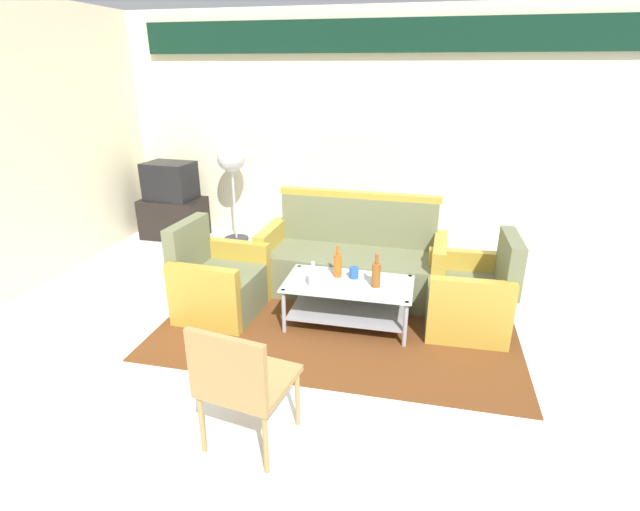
% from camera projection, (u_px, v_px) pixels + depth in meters
% --- Properties ---
extents(ground_plane, '(14.00, 14.00, 0.00)m').
position_uv_depth(ground_plane, '(321.00, 368.00, 3.64)').
color(ground_plane, white).
extents(wall_back, '(6.52, 0.19, 2.80)m').
position_uv_depth(wall_back, '(375.00, 125.00, 5.87)').
color(wall_back, beige).
rests_on(wall_back, ground).
extents(rug, '(3.07, 2.06, 0.01)m').
position_uv_depth(rug, '(340.00, 319.00, 4.34)').
color(rug, brown).
rests_on(rug, ground).
extents(couch, '(1.83, 0.80, 0.96)m').
position_uv_depth(couch, '(352.00, 262.00, 4.80)').
color(couch, '#6B704C').
rests_on(couch, rug).
extents(armchair_left, '(0.74, 0.80, 0.85)m').
position_uv_depth(armchair_left, '(218.00, 284.00, 4.38)').
color(armchair_left, '#6B704C').
rests_on(armchair_left, rug).
extents(armchair_right, '(0.72, 0.77, 0.85)m').
position_uv_depth(armchair_right, '(471.00, 297.00, 4.12)').
color(armchair_right, '#6B704C').
rests_on(armchair_right, rug).
extents(coffee_table, '(1.10, 0.60, 0.40)m').
position_uv_depth(coffee_table, '(348.00, 297.00, 4.17)').
color(coffee_table, silver).
rests_on(coffee_table, rug).
extents(bottle_orange, '(0.07, 0.07, 0.29)m').
position_uv_depth(bottle_orange, '(338.00, 265.00, 4.20)').
color(bottle_orange, '#D85919').
rests_on(bottle_orange, coffee_table).
extents(bottle_clear, '(0.08, 0.08, 0.23)m').
position_uv_depth(bottle_clear, '(313.00, 277.00, 4.01)').
color(bottle_clear, silver).
rests_on(bottle_clear, coffee_table).
extents(bottle_brown, '(0.07, 0.07, 0.30)m').
position_uv_depth(bottle_brown, '(376.00, 274.00, 4.00)').
color(bottle_brown, brown).
rests_on(bottle_brown, coffee_table).
extents(cup, '(0.08, 0.08, 0.10)m').
position_uv_depth(cup, '(354.00, 273.00, 4.19)').
color(cup, '#2659A5').
rests_on(cup, coffee_table).
extents(tv_stand, '(0.80, 0.50, 0.52)m').
position_uv_depth(tv_stand, '(174.00, 218.00, 6.39)').
color(tv_stand, black).
rests_on(tv_stand, ground).
extents(television, '(0.64, 0.49, 0.48)m').
position_uv_depth(television, '(170.00, 181.00, 6.21)').
color(television, black).
rests_on(television, tv_stand).
extents(pedestal_fan, '(0.36, 0.36, 1.27)m').
position_uv_depth(pedestal_fan, '(231.00, 163.00, 5.98)').
color(pedestal_fan, '#2D2D33').
rests_on(pedestal_fan, ground).
extents(wicker_chair, '(0.55, 0.55, 0.84)m').
position_uv_depth(wicker_chair, '(241.00, 379.00, 2.71)').
color(wicker_chair, '#AD844C').
rests_on(wicker_chair, ground).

